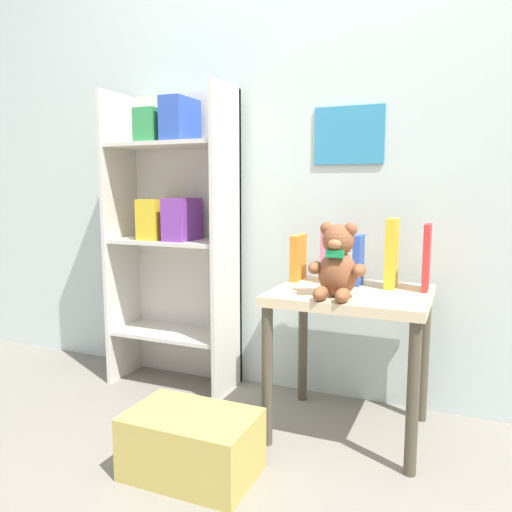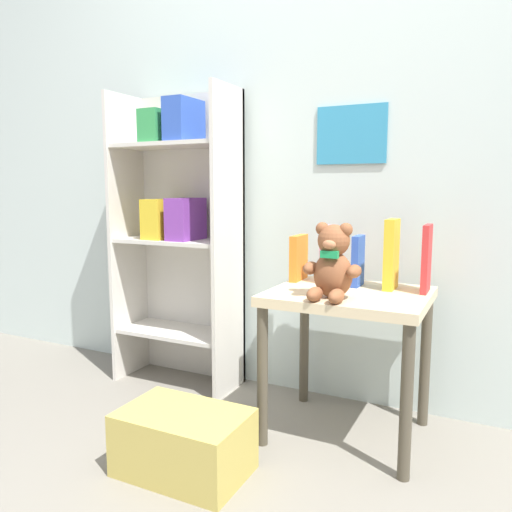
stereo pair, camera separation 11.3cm
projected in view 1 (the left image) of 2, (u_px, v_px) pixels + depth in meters
wall_back at (344, 109)px, 2.10m from camera, size 4.80×0.07×2.50m
bookshelf_side at (175, 222)px, 2.31m from camera, size 0.58×0.28×1.36m
display_table at (351, 314)px, 1.85m from camera, size 0.56×0.48×0.55m
teddy_bear at (337, 263)px, 1.70m from camera, size 0.20×0.18×0.26m
book_standing_orange at (298, 257)px, 2.04m from camera, size 0.04×0.14×0.18m
book_standing_pink at (328, 254)px, 1.99m from camera, size 0.04×0.10×0.23m
book_standing_blue at (358, 260)px, 1.92m from camera, size 0.03×0.10×0.19m
book_standing_yellow at (392, 253)px, 1.87m from camera, size 0.04×0.11×0.26m
book_standing_red at (427, 257)px, 1.82m from camera, size 0.02×0.12×0.24m
storage_bin at (192, 444)px, 1.61m from camera, size 0.41×0.27×0.21m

